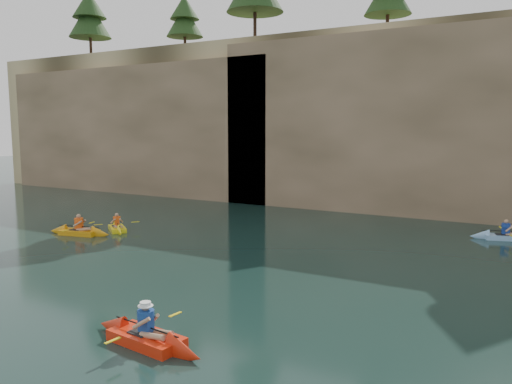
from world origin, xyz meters
The scene contains 10 objects.
ground centered at (0.00, 0.00, 0.00)m, with size 160.00×160.00×0.00m, color black.
cliff centered at (0.00, 30.00, 6.00)m, with size 70.00×16.00×12.00m, color tan.
cliff_slab_west centered at (-20.00, 22.60, 5.28)m, with size 26.00×2.40×10.56m, color tan.
cliff_slab_center centered at (2.00, 22.60, 5.70)m, with size 24.00×2.40×11.40m, color tan.
sea_cave_west centered at (-18.00, 21.95, 2.00)m, with size 4.50×1.00×4.00m, color black.
sea_cave_center centered at (-4.00, 21.95, 1.60)m, with size 3.50×1.00×3.20m, color black.
main_kayaker centered at (0.97, 0.47, 0.18)m, with size 3.63×2.41×1.33m.
kayaker_orange centered at (-10.59, 8.53, 0.16)m, with size 3.49×2.49×1.30m.
kayaker_yellow centered at (-9.66, 10.18, 0.14)m, with size 2.66×2.25×1.15m.
kayaker_ltblue_mid centered at (7.96, 17.73, 0.15)m, with size 3.25×2.31×1.21m.
Camera 1 is at (9.03, -8.37, 5.25)m, focal length 35.00 mm.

